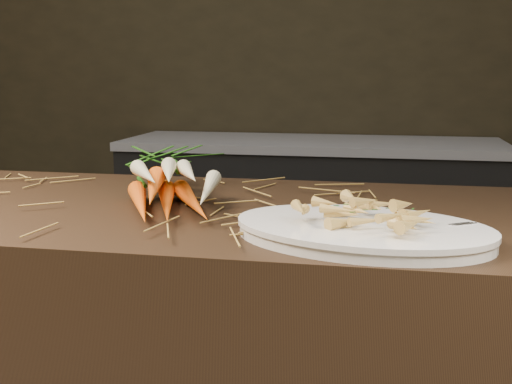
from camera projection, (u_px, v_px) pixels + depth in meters
back_counter at (310, 224)px, 3.19m from camera, size 1.82×0.62×0.84m
straw_bedding at (68, 196)px, 1.34m from camera, size 1.40×0.60×0.02m
root_veg_bunch at (165, 175)px, 1.37m from camera, size 0.36×0.57×0.10m
serving_platter at (362, 233)px, 1.03m from camera, size 0.47×0.36×0.02m
roasted_veg_heap at (362, 212)px, 1.02m from camera, size 0.23×0.19×0.05m
serving_fork at (456, 238)px, 0.95m from camera, size 0.14×0.10×0.00m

